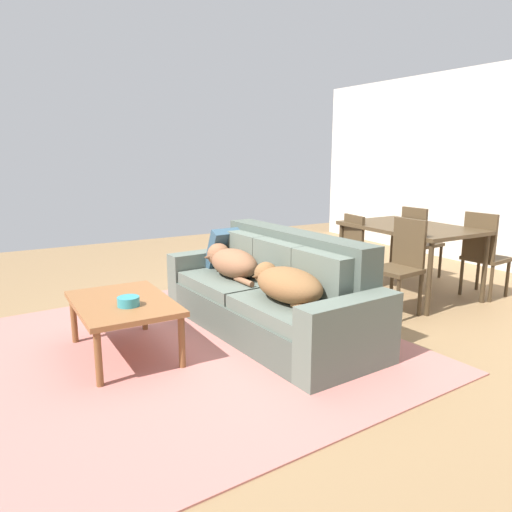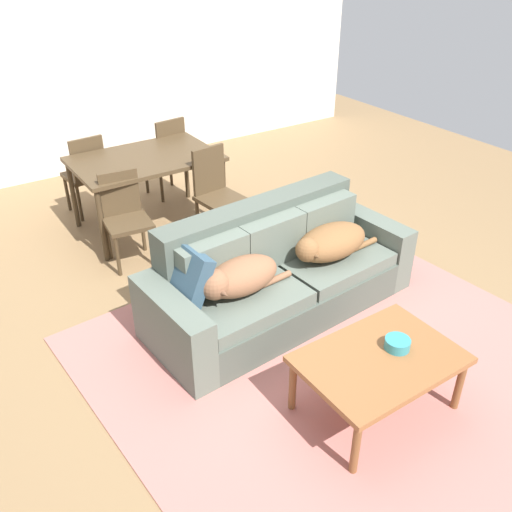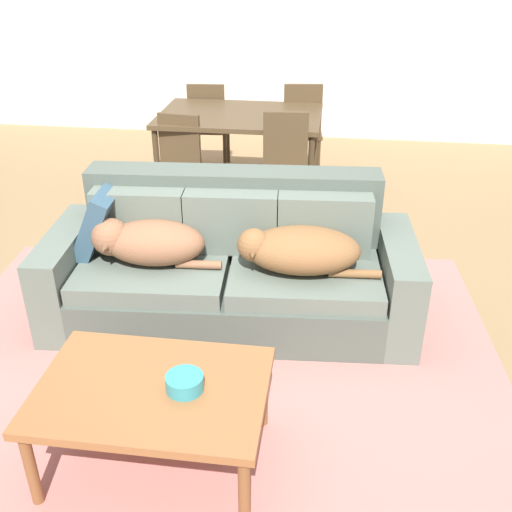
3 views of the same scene
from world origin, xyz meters
The scene contains 13 objects.
ground_plane centered at (0.00, 0.00, 0.00)m, with size 10.00×10.00×0.00m, color olive.
area_rug centered at (0.05, -0.76, 0.01)m, with size 3.29×3.25×0.01m, color #B56C64.
couch centered at (0.05, 0.09, 0.33)m, with size 2.29×1.03×0.88m.
dog_on_left_cushion centered at (-0.43, -0.07, 0.56)m, with size 0.78×0.40×0.28m.
dog_on_right_cushion centered at (0.47, -0.05, 0.55)m, with size 0.84×0.44×0.26m.
throw_pillow_by_left_arm centered at (-0.77, 0.07, 0.61)m, with size 0.11×0.42×0.42m, color #314C5F.
coffee_table centered at (-0.07, -1.19, 0.40)m, with size 1.00×0.70×0.45m.
bowl_on_coffee_table centered at (0.07, -1.19, 0.48)m, with size 0.16×0.16×0.07m, color teal.
dining_table centered at (-0.20, 2.03, 0.70)m, with size 1.42×0.94×0.77m.
dining_chair_near_left centered at (-0.66, 1.51, 0.48)m, with size 0.44×0.44×0.86m.
dining_chair_near_right centered at (0.26, 1.43, 0.52)m, with size 0.44×0.44×0.93m.
dining_chair_far_left centered at (-0.63, 2.66, 0.49)m, with size 0.43×0.43×0.90m.
dining_chair_far_right centered at (0.31, 2.61, 0.51)m, with size 0.44×0.44×0.94m.
Camera 1 is at (3.55, -2.10, 1.58)m, focal length 34.21 mm.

